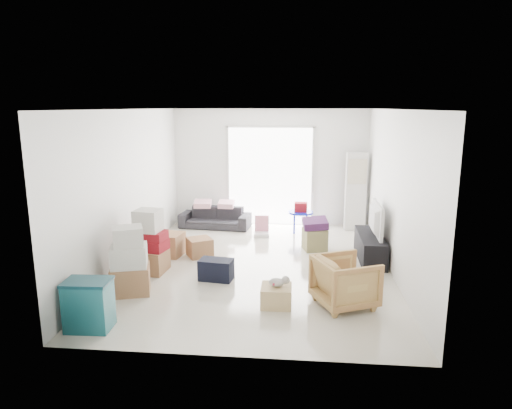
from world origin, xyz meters
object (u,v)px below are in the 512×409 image
at_px(television, 371,231).
at_px(kids_table, 301,211).
at_px(sofa, 215,214).
at_px(wood_crate, 276,296).
at_px(armchair, 345,279).
at_px(ottoman, 315,239).
at_px(storage_bins, 89,305).
at_px(tv_console, 370,247).
at_px(ac_tower, 355,192).

distance_m(television, kids_table, 2.14).
bearing_deg(television, sofa, 59.50).
height_order(sofa, wood_crate, sofa).
bearing_deg(wood_crate, kids_table, 85.08).
distance_m(armchair, ottoman, 2.58).
relative_size(storage_bins, wood_crate, 1.52).
height_order(tv_console, armchair, armchair).
bearing_deg(storage_bins, tv_console, 38.16).
height_order(ac_tower, wood_crate, ac_tower).
xyz_separation_m(ac_tower, storage_bins, (-3.85, -5.17, -0.55)).
xyz_separation_m(television, storage_bins, (-3.90, -3.06, -0.21)).
relative_size(ac_tower, kids_table, 2.59).
height_order(sofa, armchair, armchair).
bearing_deg(ac_tower, television, -88.64).
bearing_deg(television, tv_console, 0.00).
height_order(sofa, kids_table, kids_table).
height_order(armchair, wood_crate, armchair).
height_order(sofa, ottoman, sofa).
distance_m(ottoman, wood_crate, 2.70).
bearing_deg(television, ac_tower, 2.00).
height_order(ac_tower, television, ac_tower).
bearing_deg(kids_table, storage_bins, -118.78).
bearing_deg(armchair, ac_tower, -32.21).
relative_size(storage_bins, ottoman, 1.53).
distance_m(sofa, storage_bins, 5.06).
relative_size(tv_console, kids_table, 2.06).
relative_size(armchair, storage_bins, 1.21).
xyz_separation_m(tv_console, armchair, (-0.65, -2.06, 0.16)).
xyz_separation_m(television, ottoman, (-0.99, 0.49, -0.32)).
xyz_separation_m(ac_tower, kids_table, (-1.22, -0.37, -0.39)).
bearing_deg(armchair, television, -41.49).
distance_m(ac_tower, wood_crate, 4.58).
distance_m(tv_console, television, 0.30).
xyz_separation_m(armchair, ottoman, (-0.34, 2.55, -0.18)).
distance_m(ac_tower, television, 2.13).
bearing_deg(wood_crate, television, 53.26).
bearing_deg(armchair, storage_bins, 83.11).
height_order(ac_tower, ottoman, ac_tower).
bearing_deg(armchair, kids_table, -14.74).
xyz_separation_m(sofa, kids_table, (1.96, -0.22, 0.17)).
height_order(tv_console, sofa, sofa).
bearing_deg(ottoman, kids_table, 102.61).
height_order(ac_tower, armchair, ac_tower).
xyz_separation_m(ac_tower, armchair, (-0.60, -4.16, -0.49)).
bearing_deg(ac_tower, tv_console, -88.64).
relative_size(ac_tower, ottoman, 4.15).
height_order(armchair, kids_table, armchair).
bearing_deg(storage_bins, wood_crate, 21.78).
height_order(television, armchair, armchair).
xyz_separation_m(sofa, ottoman, (2.24, -1.46, -0.10)).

